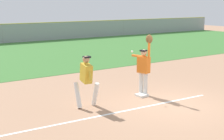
{
  "coord_description": "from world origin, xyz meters",
  "views": [
    {
      "loc": [
        -7.36,
        -7.59,
        3.37
      ],
      "look_at": [
        -1.2,
        1.69,
        1.05
      ],
      "focal_mm": 51.33,
      "sensor_mm": 36.0,
      "label": 1
    }
  ],
  "objects_px": {
    "first_base": "(142,95)",
    "parked_car_black": "(57,30)",
    "baseball": "(132,51)",
    "parked_car_tan": "(98,28)",
    "parked_car_green": "(9,32)",
    "fielder": "(144,66)",
    "runner": "(86,78)"
  },
  "relations": [
    {
      "from": "first_base",
      "to": "parked_car_black",
      "type": "height_order",
      "value": "parked_car_black"
    },
    {
      "from": "baseball",
      "to": "first_base",
      "type": "bearing_deg",
      "value": -29.68
    },
    {
      "from": "first_base",
      "to": "baseball",
      "type": "bearing_deg",
      "value": 150.32
    },
    {
      "from": "first_base",
      "to": "baseball",
      "type": "height_order",
      "value": "baseball"
    },
    {
      "from": "first_base",
      "to": "parked_car_tan",
      "type": "relative_size",
      "value": 0.08
    },
    {
      "from": "parked_car_green",
      "to": "first_base",
      "type": "bearing_deg",
      "value": -91.65
    },
    {
      "from": "fielder",
      "to": "runner",
      "type": "bearing_deg",
      "value": -14.19
    },
    {
      "from": "parked_car_black",
      "to": "parked_car_tan",
      "type": "relative_size",
      "value": 0.99
    },
    {
      "from": "fielder",
      "to": "baseball",
      "type": "height_order",
      "value": "fielder"
    },
    {
      "from": "first_base",
      "to": "runner",
      "type": "distance_m",
      "value": 2.5
    },
    {
      "from": "first_base",
      "to": "baseball",
      "type": "relative_size",
      "value": 5.14
    },
    {
      "from": "first_base",
      "to": "runner",
      "type": "xyz_separation_m",
      "value": [
        -2.31,
        0.02,
        0.96
      ]
    },
    {
      "from": "parked_car_tan",
      "to": "parked_car_green",
      "type": "bearing_deg",
      "value": 177.3
    },
    {
      "from": "fielder",
      "to": "parked_car_green",
      "type": "relative_size",
      "value": 0.51
    },
    {
      "from": "runner",
      "to": "parked_car_tan",
      "type": "distance_m",
      "value": 26.34
    },
    {
      "from": "baseball",
      "to": "parked_car_tan",
      "type": "relative_size",
      "value": 0.02
    },
    {
      "from": "baseball",
      "to": "parked_car_tan",
      "type": "height_order",
      "value": "baseball"
    },
    {
      "from": "parked_car_black",
      "to": "baseball",
      "type": "bearing_deg",
      "value": -109.04
    },
    {
      "from": "parked_car_tan",
      "to": "baseball",
      "type": "bearing_deg",
      "value": -121.56
    },
    {
      "from": "fielder",
      "to": "parked_car_green",
      "type": "distance_m",
      "value": 22.21
    },
    {
      "from": "parked_car_green",
      "to": "parked_car_black",
      "type": "relative_size",
      "value": 1.0
    },
    {
      "from": "parked_car_black",
      "to": "parked_car_tan",
      "type": "distance_m",
      "value": 4.98
    },
    {
      "from": "first_base",
      "to": "fielder",
      "type": "bearing_deg",
      "value": 32.04
    },
    {
      "from": "first_base",
      "to": "baseball",
      "type": "xyz_separation_m",
      "value": [
        -0.33,
        0.19,
        1.64
      ]
    },
    {
      "from": "runner",
      "to": "parked_car_black",
      "type": "xyz_separation_m",
      "value": [
        8.94,
        22.5,
        -0.32
      ]
    },
    {
      "from": "fielder",
      "to": "parked_car_black",
      "type": "distance_m",
      "value": 23.33
    },
    {
      "from": "fielder",
      "to": "parked_car_black",
      "type": "bearing_deg",
      "value": -122.26
    },
    {
      "from": "runner",
      "to": "parked_car_green",
      "type": "relative_size",
      "value": 0.38
    },
    {
      "from": "baseball",
      "to": "parked_car_green",
      "type": "relative_size",
      "value": 0.02
    },
    {
      "from": "parked_car_green",
      "to": "parked_car_tan",
      "type": "height_order",
      "value": "same"
    },
    {
      "from": "fielder",
      "to": "parked_car_black",
      "type": "height_order",
      "value": "fielder"
    },
    {
      "from": "first_base",
      "to": "parked_car_green",
      "type": "relative_size",
      "value": 0.08
    }
  ]
}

